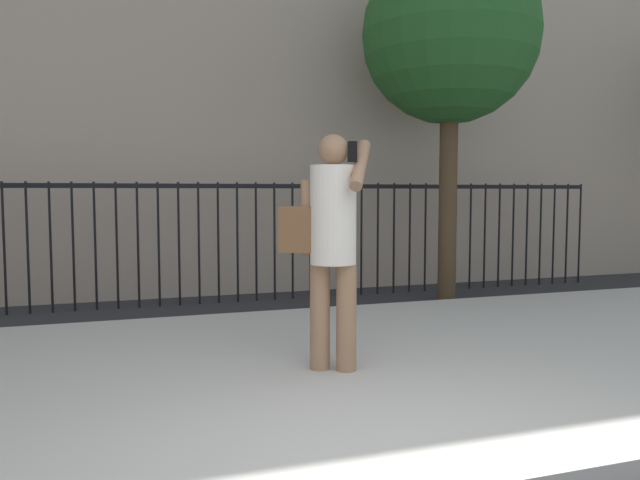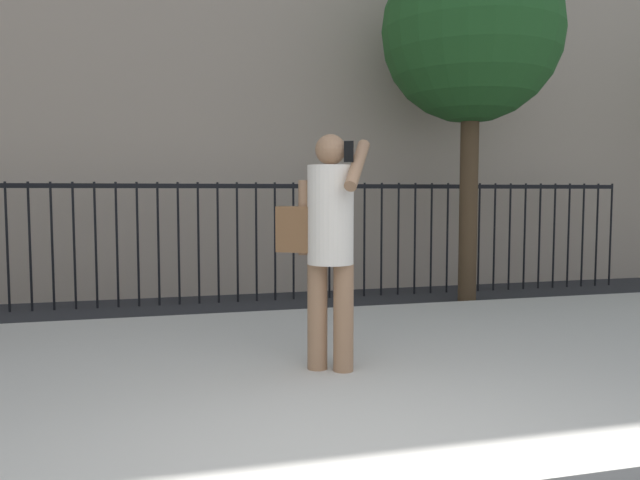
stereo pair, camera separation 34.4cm
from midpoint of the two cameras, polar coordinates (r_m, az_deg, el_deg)
sidewalk at (r=4.94m, az=-1.27°, el=-12.10°), size 28.00×4.40×0.15m
building_facade at (r=11.40m, az=-9.26°, el=20.35°), size 28.00×4.00×9.23m
iron_fence at (r=8.39m, az=-7.22°, el=1.26°), size 12.03×0.04×1.60m
pedestrian_on_phone at (r=4.62m, az=2.78°, el=0.54°), size 0.72×0.61×1.75m
street_tree_mid at (r=8.89m, az=14.73°, el=17.64°), size 2.36×2.36×4.74m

